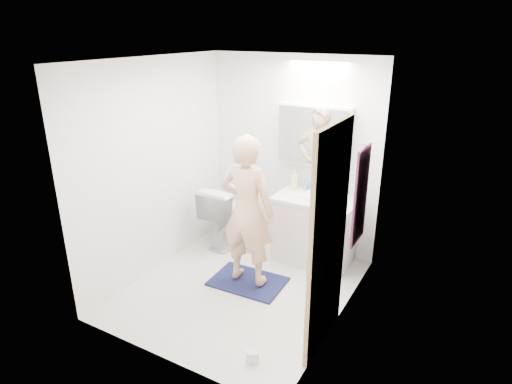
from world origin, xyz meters
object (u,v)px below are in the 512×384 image
Objects in this scene: vanity_cabinet at (315,231)px; soap_bottle_b at (307,184)px; toothbrush_cup at (335,192)px; soap_bottle_a at (295,179)px; medicine_cabinet at (314,135)px; person at (247,211)px; toilet at (228,214)px; toilet_paper_roll at (252,355)px.

vanity_cabinet is 0.58m from soap_bottle_b.
soap_bottle_b is 1.76× the size of toothbrush_cup.
medicine_cabinet is at bearing 16.99° from soap_bottle_a.
person reaches higher than vanity_cabinet.
person is (0.71, -0.72, 0.46)m from toilet.
soap_bottle_a reaches higher than vanity_cabinet.
person is 1.04m from soap_bottle_b.
soap_bottle_b is 2.25m from toilet_paper_roll.
medicine_cabinet is at bearing 125.98° from vanity_cabinet.
medicine_cabinet is 0.60m from soap_bottle_b.
toothbrush_cup is (1.32, 0.28, 0.45)m from toilet.
soap_bottle_b is (-0.20, 0.18, 0.51)m from vanity_cabinet.
soap_bottle_a is at bearing -168.53° from soap_bottle_b.
medicine_cabinet is 5.58× the size of soap_bottle_b.
medicine_cabinet reaches higher than toilet.
vanity_cabinet is 10.03× the size of toothbrush_cup.
toilet_paper_roll is at bearing 119.89° from person.
person is at bearing -95.28° from soap_bottle_a.
toilet_paper_roll is (0.05, -2.03, -0.81)m from toothbrush_cup.
medicine_cabinet is 8.00× the size of toilet_paper_roll.
soap_bottle_a is 2.27m from toilet_paper_roll.
soap_bottle_a reaches higher than toilet_paper_roll.
toothbrush_cup reaches higher than toilet_paper_roll.
toothbrush_cup is (0.32, -0.05, -0.64)m from medicine_cabinet.
person reaches higher than toilet_paper_roll.
toilet is 1.11m from person.
medicine_cabinet is 3.63× the size of soap_bottle_a.
vanity_cabinet is 1.16m from toilet.
person is 10.43× the size of soap_bottle_b.
toilet_paper_roll is at bearing -83.61° from vanity_cabinet.
toothbrush_cup is at bearing 44.35° from vanity_cabinet.
toothbrush_cup is at bearing -8.99° from medicine_cabinet.
person is at bearing -117.78° from vanity_cabinet.
toilet_paper_roll is (0.36, -2.08, -1.45)m from medicine_cabinet.
soap_bottle_b is at bearing 101.33° from toilet_paper_roll.
toilet reaches higher than toilet_paper_roll.
person is 14.95× the size of toilet_paper_roll.
soap_bottle_a is at bearing -163.01° from medicine_cabinet.
vanity_cabinet is 1.14m from medicine_cabinet.
soap_bottle_b is (-0.05, -0.03, -0.60)m from medicine_cabinet.
toilet is 2.25m from toilet_paper_roll.
vanity_cabinet is 0.52m from toothbrush_cup.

